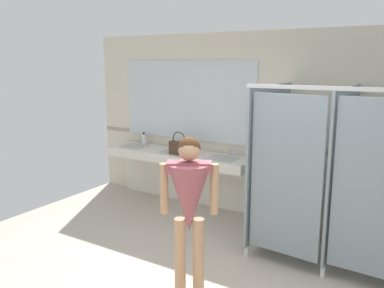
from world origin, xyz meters
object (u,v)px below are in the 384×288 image
(handbag, at_px, (179,147))
(soap_dispenser, at_px, (144,139))
(paper_cup, at_px, (190,153))
(person_standing, at_px, (189,198))

(handbag, distance_m, soap_dispenser, 0.99)
(soap_dispenser, height_order, paper_cup, soap_dispenser)
(person_standing, distance_m, paper_cup, 2.19)
(person_standing, distance_m, soap_dispenser, 3.14)
(paper_cup, bearing_deg, handbag, -173.11)
(soap_dispenser, bearing_deg, handbag, -19.52)
(paper_cup, bearing_deg, person_standing, -58.04)
(person_standing, height_order, handbag, person_standing)
(handbag, height_order, paper_cup, handbag)
(person_standing, xyz_separation_m, soap_dispenser, (-2.27, 2.17, -0.02))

